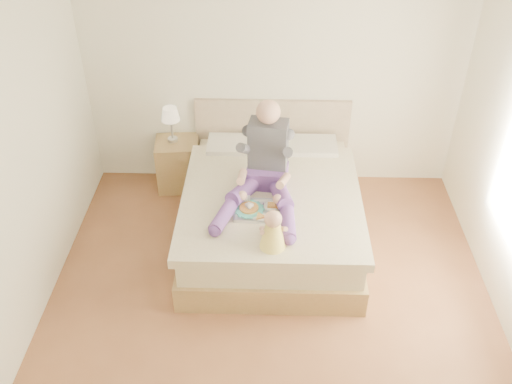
{
  "coord_description": "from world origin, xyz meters",
  "views": [
    {
      "loc": [
        -0.02,
        -3.43,
        3.85
      ],
      "look_at": [
        -0.14,
        0.69,
        0.8
      ],
      "focal_mm": 40.0,
      "sensor_mm": 36.0,
      "label": 1
    }
  ],
  "objects_px": {
    "nightstand": "(179,164)",
    "baby": "(273,232)",
    "bed": "(271,207)",
    "tray": "(259,209)",
    "adult": "(265,168)"
  },
  "relations": [
    {
      "from": "nightstand",
      "to": "adult",
      "type": "distance_m",
      "value": 1.47
    },
    {
      "from": "baby",
      "to": "tray",
      "type": "bearing_deg",
      "value": 90.56
    },
    {
      "from": "bed",
      "to": "adult",
      "type": "relative_size",
      "value": 1.92
    },
    {
      "from": "bed",
      "to": "adult",
      "type": "height_order",
      "value": "adult"
    },
    {
      "from": "bed",
      "to": "baby",
      "type": "relative_size",
      "value": 5.9
    },
    {
      "from": "adult",
      "to": "baby",
      "type": "height_order",
      "value": "adult"
    },
    {
      "from": "nightstand",
      "to": "baby",
      "type": "relative_size",
      "value": 1.56
    },
    {
      "from": "nightstand",
      "to": "baby",
      "type": "height_order",
      "value": "baby"
    },
    {
      "from": "bed",
      "to": "nightstand",
      "type": "height_order",
      "value": "bed"
    },
    {
      "from": "nightstand",
      "to": "tray",
      "type": "distance_m",
      "value": 1.59
    },
    {
      "from": "adult",
      "to": "baby",
      "type": "bearing_deg",
      "value": -76.28
    },
    {
      "from": "bed",
      "to": "nightstand",
      "type": "xyz_separation_m",
      "value": [
        -1.05,
        0.8,
        -0.03
      ]
    },
    {
      "from": "adult",
      "to": "baby",
      "type": "xyz_separation_m",
      "value": [
        0.08,
        -0.77,
        -0.12
      ]
    },
    {
      "from": "nightstand",
      "to": "tray",
      "type": "relative_size",
      "value": 1.26
    },
    {
      "from": "baby",
      "to": "bed",
      "type": "bearing_deg",
      "value": 76.07
    }
  ]
}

